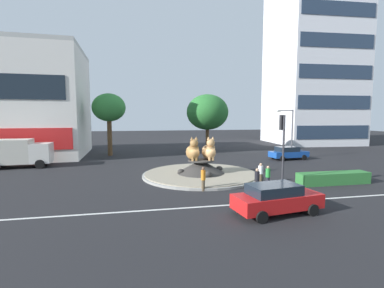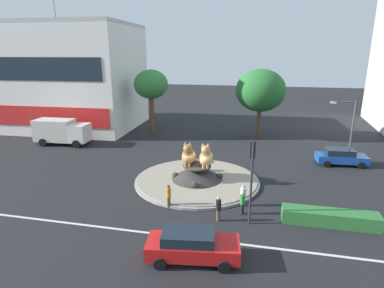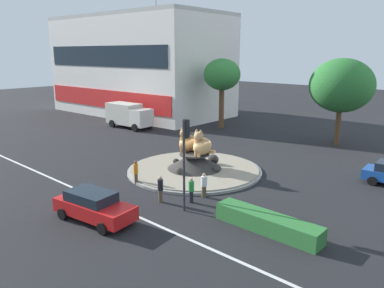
# 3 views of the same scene
# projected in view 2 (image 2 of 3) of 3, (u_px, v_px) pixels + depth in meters

# --- Properties ---
(ground_plane) EXTENTS (160.00, 160.00, 0.00)m
(ground_plane) POSITION_uv_depth(u_px,v_px,m) (197.00, 181.00, 26.42)
(ground_plane) COLOR black
(lane_centreline) EXTENTS (112.00, 0.20, 0.01)m
(lane_centreline) POSITION_uv_depth(u_px,v_px,m) (169.00, 235.00, 18.64)
(lane_centreline) COLOR silver
(lane_centreline) RESTS_ON ground
(roundabout_island) EXTENTS (10.30, 10.30, 1.44)m
(roundabout_island) POSITION_uv_depth(u_px,v_px,m) (197.00, 176.00, 26.30)
(roundabout_island) COLOR gray
(roundabout_island) RESTS_ON ground
(cat_statue_tabby) EXTENTS (1.32, 2.13, 2.07)m
(cat_statue_tabby) POSITION_uv_depth(u_px,v_px,m) (189.00, 156.00, 25.95)
(cat_statue_tabby) COLOR #9E703D
(cat_statue_tabby) RESTS_ON roundabout_island
(cat_statue_calico) EXTENTS (1.38, 2.21, 2.08)m
(cat_statue_calico) POSITION_uv_depth(u_px,v_px,m) (206.00, 157.00, 25.63)
(cat_statue_calico) COLOR tan
(cat_statue_calico) RESTS_ON roundabout_island
(traffic_light_mast) EXTENTS (0.35, 0.46, 5.35)m
(traffic_light_mast) POSITION_uv_depth(u_px,v_px,m) (252.00, 168.00, 18.99)
(traffic_light_mast) COLOR #2D2D33
(traffic_light_mast) RESTS_ON ground
(shophouse_block) EXTENTS (26.93, 14.44, 18.02)m
(shophouse_block) POSITION_uv_depth(u_px,v_px,m) (43.00, 76.00, 44.98)
(shophouse_block) COLOR silver
(shophouse_block) RESTS_ON ground
(clipped_hedge_strip) EXTENTS (5.79, 1.20, 0.90)m
(clipped_hedge_strip) POSITION_uv_depth(u_px,v_px,m) (330.00, 218.00, 19.74)
(clipped_hedge_strip) COLOR #2D7033
(clipped_hedge_strip) RESTS_ON ground
(broadleaf_tree_behind_island) EXTENTS (6.08, 6.08, 8.46)m
(broadleaf_tree_behind_island) POSITION_uv_depth(u_px,v_px,m) (261.00, 91.00, 38.72)
(broadleaf_tree_behind_island) COLOR brown
(broadleaf_tree_behind_island) RESTS_ON ground
(second_tree_near_tower) EXTENTS (4.36, 4.36, 8.28)m
(second_tree_near_tower) POSITION_uv_depth(u_px,v_px,m) (151.00, 85.00, 40.49)
(second_tree_near_tower) COLOR brown
(second_tree_near_tower) RESTS_ON ground
(streetlight_arm) EXTENTS (2.31, 0.30, 6.06)m
(streetlight_arm) POSITION_uv_depth(u_px,v_px,m) (349.00, 127.00, 29.88)
(streetlight_arm) COLOR #4C4C51
(streetlight_arm) RESTS_ON ground
(pedestrian_orange_shirt) EXTENTS (0.33, 0.33, 1.72)m
(pedestrian_orange_shirt) POSITION_uv_depth(u_px,v_px,m) (169.00, 196.00, 21.71)
(pedestrian_orange_shirt) COLOR brown
(pedestrian_orange_shirt) RESTS_ON ground
(pedestrian_green_shirt) EXTENTS (0.34, 0.34, 1.59)m
(pedestrian_green_shirt) POSITION_uv_depth(u_px,v_px,m) (242.00, 202.00, 20.89)
(pedestrian_green_shirt) COLOR black
(pedestrian_green_shirt) RESTS_ON ground
(pedestrian_black_shirt) EXTENTS (0.34, 0.34, 1.68)m
(pedestrian_black_shirt) POSITION_uv_depth(u_px,v_px,m) (218.00, 208.00, 20.02)
(pedestrian_black_shirt) COLOR brown
(pedestrian_black_shirt) RESTS_ON ground
(pedestrian_white_shirt) EXTENTS (0.39, 0.39, 1.59)m
(pedestrian_white_shirt) POSITION_uv_depth(u_px,v_px,m) (243.00, 195.00, 22.03)
(pedestrian_white_shirt) COLOR brown
(pedestrian_white_shirt) RESTS_ON ground
(sedan_on_far_lane) EXTENTS (4.98, 2.58, 1.63)m
(sedan_on_far_lane) POSITION_uv_depth(u_px,v_px,m) (192.00, 245.00, 16.26)
(sedan_on_far_lane) COLOR red
(sedan_on_far_lane) RESTS_ON ground
(hatchback_near_shophouse) EXTENTS (4.69, 2.36, 1.58)m
(hatchback_near_shophouse) POSITION_uv_depth(u_px,v_px,m) (341.00, 156.00, 30.13)
(hatchback_near_shophouse) COLOR #19479E
(hatchback_near_shophouse) RESTS_ON ground
(delivery_box_truck) EXTENTS (6.33, 2.82, 2.92)m
(delivery_box_truck) POSITION_uv_depth(u_px,v_px,m) (61.00, 131.00, 36.63)
(delivery_box_truck) COLOR silver
(delivery_box_truck) RESTS_ON ground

